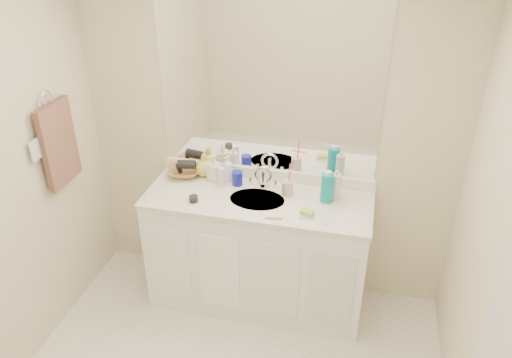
% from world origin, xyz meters
% --- Properties ---
extents(wall_back, '(2.60, 0.02, 2.40)m').
position_xyz_m(wall_back, '(0.00, 1.30, 1.20)').
color(wall_back, beige).
rests_on(wall_back, floor).
extents(wall_right, '(0.02, 2.60, 2.40)m').
position_xyz_m(wall_right, '(1.30, 0.00, 1.20)').
color(wall_right, beige).
rests_on(wall_right, floor).
extents(vanity_cabinet, '(1.50, 0.55, 0.85)m').
position_xyz_m(vanity_cabinet, '(0.00, 1.02, 0.42)').
color(vanity_cabinet, white).
rests_on(vanity_cabinet, floor).
extents(countertop, '(1.52, 0.57, 0.03)m').
position_xyz_m(countertop, '(0.00, 1.02, 0.86)').
color(countertop, silver).
rests_on(countertop, vanity_cabinet).
extents(backsplash, '(1.52, 0.03, 0.08)m').
position_xyz_m(backsplash, '(0.00, 1.29, 0.92)').
color(backsplash, white).
rests_on(backsplash, countertop).
extents(sink_basin, '(0.37, 0.37, 0.02)m').
position_xyz_m(sink_basin, '(0.00, 1.00, 0.87)').
color(sink_basin, '#B6B09F').
rests_on(sink_basin, countertop).
extents(faucet, '(0.02, 0.02, 0.11)m').
position_xyz_m(faucet, '(0.00, 1.18, 0.94)').
color(faucet, silver).
rests_on(faucet, countertop).
extents(mirror, '(1.48, 0.01, 1.20)m').
position_xyz_m(mirror, '(0.00, 1.29, 1.56)').
color(mirror, white).
rests_on(mirror, wall_back).
extents(blue_mug, '(0.10, 0.10, 0.10)m').
position_xyz_m(blue_mug, '(-0.18, 1.16, 0.93)').
color(blue_mug, '#171B9F').
rests_on(blue_mug, countertop).
extents(tan_cup, '(0.10, 0.10, 0.10)m').
position_xyz_m(tan_cup, '(0.18, 1.11, 0.93)').
color(tan_cup, '#C8AB8D').
rests_on(tan_cup, countertop).
extents(toothbrush, '(0.02, 0.04, 0.18)m').
position_xyz_m(toothbrush, '(0.19, 1.11, 1.03)').
color(toothbrush, '#F5408E').
rests_on(toothbrush, tan_cup).
extents(mouthwash_bottle, '(0.11, 0.11, 0.20)m').
position_xyz_m(mouthwash_bottle, '(0.45, 1.09, 0.98)').
color(mouthwash_bottle, '#0C8C97').
rests_on(mouthwash_bottle, countertop).
extents(clear_pump_bottle, '(0.09, 0.09, 0.18)m').
position_xyz_m(clear_pump_bottle, '(0.50, 1.14, 0.97)').
color(clear_pump_bottle, silver).
rests_on(clear_pump_bottle, countertop).
extents(soap_dish, '(0.11, 0.09, 0.01)m').
position_xyz_m(soap_dish, '(0.35, 0.89, 0.89)').
color(soap_dish, silver).
rests_on(soap_dish, countertop).
extents(green_soap, '(0.09, 0.08, 0.03)m').
position_xyz_m(green_soap, '(0.35, 0.89, 0.90)').
color(green_soap, '#92D634').
rests_on(green_soap, soap_dish).
extents(orange_comb, '(0.11, 0.04, 0.00)m').
position_xyz_m(orange_comb, '(0.15, 0.80, 0.88)').
color(orange_comb, orange).
rests_on(orange_comb, countertop).
extents(dark_jar, '(0.07, 0.07, 0.04)m').
position_xyz_m(dark_jar, '(-0.40, 0.88, 0.90)').
color(dark_jar, black).
rests_on(dark_jar, countertop).
extents(extra_white_bottle, '(0.06, 0.06, 0.15)m').
position_xyz_m(extra_white_bottle, '(-0.28, 1.11, 0.95)').
color(extra_white_bottle, white).
rests_on(extra_white_bottle, countertop).
extents(soap_bottle_white, '(0.09, 0.09, 0.19)m').
position_xyz_m(soap_bottle_white, '(-0.26, 1.21, 0.97)').
color(soap_bottle_white, white).
rests_on(soap_bottle_white, countertop).
extents(soap_bottle_cream, '(0.11, 0.11, 0.19)m').
position_xyz_m(soap_bottle_cream, '(-0.35, 1.19, 0.98)').
color(soap_bottle_cream, '#F4EEC7').
rests_on(soap_bottle_cream, countertop).
extents(soap_bottle_yellow, '(0.17, 0.17, 0.17)m').
position_xyz_m(soap_bottle_yellow, '(-0.44, 1.24, 0.96)').
color(soap_bottle_yellow, '#DDC856').
rests_on(soap_bottle_yellow, countertop).
extents(wicker_basket, '(0.28, 0.28, 0.06)m').
position_xyz_m(wicker_basket, '(-0.58, 1.20, 0.91)').
color(wicker_basket, olive).
rests_on(wicker_basket, countertop).
extents(hair_dryer, '(0.14, 0.09, 0.06)m').
position_xyz_m(hair_dryer, '(-0.56, 1.20, 0.97)').
color(hair_dryer, black).
rests_on(hair_dryer, wicker_basket).
extents(towel_ring, '(0.01, 0.11, 0.11)m').
position_xyz_m(towel_ring, '(-1.27, 0.77, 1.55)').
color(towel_ring, silver).
rests_on(towel_ring, wall_left).
extents(hand_towel, '(0.04, 0.32, 0.55)m').
position_xyz_m(hand_towel, '(-1.25, 0.77, 1.25)').
color(hand_towel, brown).
rests_on(hand_towel, towel_ring).
extents(switch_plate, '(0.01, 0.08, 0.13)m').
position_xyz_m(switch_plate, '(-1.27, 0.57, 1.30)').
color(switch_plate, silver).
rests_on(switch_plate, wall_left).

